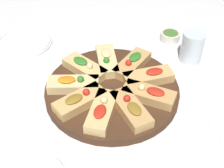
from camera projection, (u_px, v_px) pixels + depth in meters
ground_plane at (112, 94)px, 0.88m from camera, size 3.00×3.00×0.00m
serving_board at (112, 91)px, 0.88m from camera, size 0.38×0.38×0.02m
focaccia_slice_0 at (131, 109)px, 0.79m from camera, size 0.15×0.09×0.04m
focaccia_slice_1 at (149, 94)px, 0.83m from camera, size 0.12×0.15×0.04m
focaccia_slice_2 at (149, 77)px, 0.88m from camera, size 0.07×0.14×0.04m
focaccia_slice_3 at (132, 64)px, 0.93m from camera, size 0.14×0.14×0.04m
focaccia_slice_4 at (107, 60)px, 0.94m from camera, size 0.14×0.06×0.04m
focaccia_slice_5 at (85, 67)px, 0.91m from camera, size 0.14×0.13×0.04m
focaccia_slice_6 at (73, 84)px, 0.86m from camera, size 0.08×0.15×0.04m
focaccia_slice_7 at (80, 100)px, 0.81m from camera, size 0.11×0.15×0.04m
focaccia_slice_8 at (102, 111)px, 0.78m from camera, size 0.15×0.11×0.04m
plate_right at (24, 42)px, 1.07m from camera, size 0.19×0.19×0.02m
water_glass at (192, 47)px, 0.97m from camera, size 0.07×0.07×0.10m
dipping_bowl at (170, 36)px, 1.08m from camera, size 0.07×0.07×0.03m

